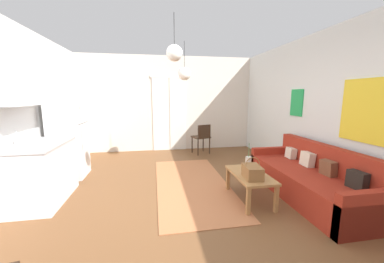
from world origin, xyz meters
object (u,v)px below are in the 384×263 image
at_px(bamboo_vase, 248,163).
at_px(handbag, 252,172).
at_px(refrigerator, 68,133).
at_px(accent_chair, 202,136).
at_px(couch, 310,180).
at_px(coffee_table, 250,177).
at_px(pendant_lamp_near, 174,53).
at_px(pendant_lamp_far, 184,74).

relative_size(bamboo_vase, handbag, 1.16).
xyz_separation_m(refrigerator, accent_chair, (2.91, 1.22, -0.38)).
xyz_separation_m(couch, bamboo_vase, (-0.94, 0.26, 0.25)).
xyz_separation_m(coffee_table, bamboo_vase, (0.07, 0.22, 0.16)).
bearing_deg(pendant_lamp_near, pendant_lamp_far, 76.96).
bearing_deg(accent_chair, couch, 94.30).
distance_m(handbag, refrigerator, 3.47).
height_order(bamboo_vase, accent_chair, bamboo_vase).
relative_size(couch, handbag, 6.05).
distance_m(coffee_table, pendant_lamp_near, 2.12).
bearing_deg(bamboo_vase, couch, -15.61).
relative_size(coffee_table, pendant_lamp_near, 1.41).
bearing_deg(accent_chair, pendant_lamp_far, 42.03).
distance_m(accent_chair, pendant_lamp_far, 1.98).
distance_m(couch, handbag, 1.09).
distance_m(bamboo_vase, pendant_lamp_far, 2.27).
distance_m(bamboo_vase, handbag, 0.41).
xyz_separation_m(couch, refrigerator, (-4.05, 1.59, 0.59)).
bearing_deg(refrigerator, pendant_lamp_far, 3.79).
bearing_deg(couch, handbag, -172.99).
relative_size(couch, coffee_table, 2.43).
height_order(accent_chair, pendant_lamp_far, pendant_lamp_far).
distance_m(coffee_table, bamboo_vase, 0.28).
bearing_deg(pendant_lamp_far, bamboo_vase, -61.01).
distance_m(couch, bamboo_vase, 1.01).
distance_m(bamboo_vase, pendant_lamp_near, 2.02).
distance_m(handbag, accent_chair, 2.94).
bearing_deg(pendant_lamp_near, accent_chair, 69.39).
bearing_deg(refrigerator, accent_chair, 22.67).
bearing_deg(coffee_table, couch, -2.27).
bearing_deg(couch, refrigerator, 158.57).
bearing_deg(pendant_lamp_near, coffee_table, -9.60).
distance_m(refrigerator, accent_chair, 3.18).
bearing_deg(refrigerator, pendant_lamp_near, -35.07).
height_order(coffee_table, handbag, handbag).
xyz_separation_m(refrigerator, pendant_lamp_near, (1.94, -1.36, 1.30)).
bearing_deg(coffee_table, accent_chair, 92.77).
height_order(bamboo_vase, pendant_lamp_near, pendant_lamp_near).
bearing_deg(pendant_lamp_near, couch, -6.14).
bearing_deg(pendant_lamp_near, refrigerator, 144.93).
relative_size(refrigerator, pendant_lamp_near, 2.70).
relative_size(pendant_lamp_near, pendant_lamp_far, 0.81).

